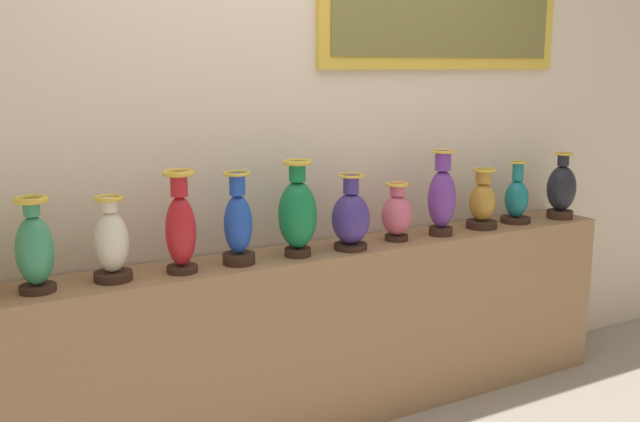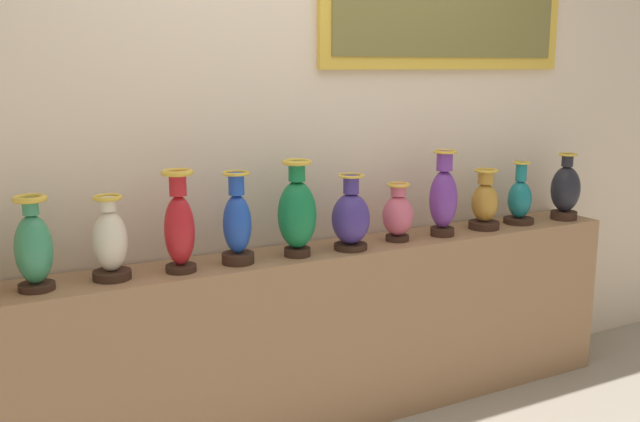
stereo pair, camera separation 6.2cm
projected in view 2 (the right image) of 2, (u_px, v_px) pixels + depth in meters
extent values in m
plane|color=gray|center=(320.00, 421.00, 3.44)|extent=(11.24, 11.24, 0.00)
cube|color=#99704C|center=(320.00, 337.00, 3.35)|extent=(3.30, 0.34, 0.85)
cube|color=beige|center=(297.00, 114.00, 3.35)|extent=(5.24, 0.10, 2.92)
cylinder|color=#382319|center=(37.00, 287.00, 2.68)|extent=(0.13, 0.13, 0.03)
ellipsoid|color=#388C60|center=(34.00, 249.00, 2.65)|extent=(0.14, 0.14, 0.26)
cylinder|color=#388C60|center=(30.00, 207.00, 2.62)|extent=(0.06, 0.06, 0.06)
torus|color=gold|center=(30.00, 199.00, 2.61)|extent=(0.12, 0.12, 0.02)
cylinder|color=#382319|center=(112.00, 275.00, 2.81)|extent=(0.15, 0.15, 0.03)
ellipsoid|color=beige|center=(110.00, 241.00, 2.79)|extent=(0.13, 0.13, 0.24)
cylinder|color=beige|center=(108.00, 204.00, 2.76)|extent=(0.06, 0.06, 0.05)
torus|color=gold|center=(108.00, 197.00, 2.75)|extent=(0.11, 0.11, 0.02)
cylinder|color=#382319|center=(181.00, 268.00, 2.92)|extent=(0.13, 0.13, 0.03)
ellipsoid|color=red|center=(180.00, 231.00, 2.89)|extent=(0.12, 0.12, 0.29)
cylinder|color=red|center=(178.00, 184.00, 2.85)|extent=(0.07, 0.07, 0.09)
torus|color=gold|center=(177.00, 172.00, 2.84)|extent=(0.13, 0.13, 0.02)
cylinder|color=#382319|center=(238.00, 258.00, 3.04)|extent=(0.14, 0.14, 0.04)
ellipsoid|color=#1E47B2|center=(237.00, 224.00, 3.01)|extent=(0.12, 0.12, 0.25)
cylinder|color=#1E47B2|center=(236.00, 184.00, 2.98)|extent=(0.07, 0.07, 0.09)
torus|color=gold|center=(236.00, 173.00, 2.97)|extent=(0.12, 0.12, 0.01)
cylinder|color=#382319|center=(297.00, 252.00, 3.16)|extent=(0.12, 0.12, 0.04)
ellipsoid|color=#14723D|center=(297.00, 215.00, 3.13)|extent=(0.17, 0.17, 0.30)
cylinder|color=#14723D|center=(297.00, 172.00, 3.09)|extent=(0.07, 0.07, 0.08)
torus|color=gold|center=(297.00, 162.00, 3.08)|extent=(0.13, 0.13, 0.02)
cylinder|color=#382319|center=(351.00, 246.00, 3.28)|extent=(0.15, 0.15, 0.03)
ellipsoid|color=#3F2D7F|center=(351.00, 219.00, 3.25)|extent=(0.18, 0.18, 0.23)
cylinder|color=#3F2D7F|center=(351.00, 185.00, 3.22)|extent=(0.07, 0.07, 0.08)
torus|color=gold|center=(351.00, 176.00, 3.21)|extent=(0.12, 0.12, 0.01)
cylinder|color=#382319|center=(397.00, 238.00, 3.44)|extent=(0.11, 0.11, 0.03)
ellipsoid|color=#CC5972|center=(398.00, 216.00, 3.42)|extent=(0.15, 0.15, 0.19)
cylinder|color=#CC5972|center=(398.00, 190.00, 3.39)|extent=(0.07, 0.07, 0.05)
torus|color=gold|center=(398.00, 185.00, 3.39)|extent=(0.11, 0.11, 0.02)
cylinder|color=#382319|center=(442.00, 232.00, 3.54)|extent=(0.12, 0.12, 0.04)
ellipsoid|color=#6B3393|center=(443.00, 199.00, 3.51)|extent=(0.14, 0.14, 0.29)
cylinder|color=#6B3393|center=(445.00, 161.00, 3.47)|extent=(0.08, 0.08, 0.09)
torus|color=gold|center=(445.00, 152.00, 3.46)|extent=(0.12, 0.12, 0.01)
cylinder|color=#382319|center=(484.00, 225.00, 3.69)|extent=(0.16, 0.16, 0.04)
ellipsoid|color=#B27F2D|center=(485.00, 203.00, 3.67)|extent=(0.14, 0.14, 0.20)
cylinder|color=#B27F2D|center=(486.00, 177.00, 3.64)|extent=(0.08, 0.08, 0.07)
torus|color=gold|center=(486.00, 170.00, 3.64)|extent=(0.12, 0.12, 0.01)
cylinder|color=#382319|center=(518.00, 220.00, 3.82)|extent=(0.16, 0.16, 0.03)
ellipsoid|color=#19727A|center=(520.00, 199.00, 3.80)|extent=(0.12, 0.12, 0.20)
cylinder|color=#19727A|center=(521.00, 172.00, 3.77)|extent=(0.06, 0.06, 0.10)
torus|color=gold|center=(522.00, 163.00, 3.76)|extent=(0.09, 0.09, 0.01)
cylinder|color=#382319|center=(564.00, 215.00, 3.92)|extent=(0.14, 0.14, 0.04)
ellipsoid|color=black|center=(565.00, 189.00, 3.90)|extent=(0.16, 0.16, 0.25)
cylinder|color=black|center=(567.00, 160.00, 3.86)|extent=(0.06, 0.06, 0.07)
torus|color=gold|center=(568.00, 154.00, 3.86)|extent=(0.10, 0.10, 0.01)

